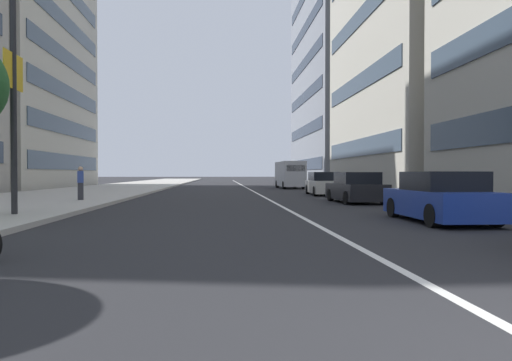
{
  "coord_description": "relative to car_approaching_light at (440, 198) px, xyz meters",
  "views": [
    {
      "loc": [
        -2.5,
        2.59,
        1.39
      ],
      "look_at": [
        10.38,
        1.55,
        1.19
      ],
      "focal_mm": 30.91,
      "sensor_mm": 36.0,
      "label": 1
    }
  ],
  "objects": [
    {
      "name": "car_mid_block_traffic",
      "position": [
        8.48,
        -0.16,
        -0.0
      ],
      "size": [
        4.21,
        2.01,
        1.47
      ],
      "rotation": [
        0.0,
        0.0,
        0.02
      ],
      "color": "black",
      "rests_on": "ground"
    },
    {
      "name": "lane_centre_stripe",
      "position": [
        25.24,
        3.75,
        -0.67
      ],
      "size": [
        110.0,
        0.16,
        0.01
      ],
      "primitive_type": "cube",
      "color": "silver",
      "rests_on": "ground"
    },
    {
      "name": "car_following_behind",
      "position": [
        16.17,
        -0.41,
        0.03
      ],
      "size": [
        4.75,
        2.03,
        1.5
      ],
      "rotation": [
        0.0,
        0.0,
        -0.05
      ],
      "color": "beige",
      "rests_on": "ground"
    },
    {
      "name": "car_approaching_light",
      "position": [
        0.0,
        0.0,
        0.0
      ],
      "size": [
        4.13,
        1.97,
        1.45
      ],
      "rotation": [
        0.0,
        0.0,
        -0.02
      ],
      "color": "navy",
      "rests_on": "ground"
    },
    {
      "name": "street_lamp_with_banners",
      "position": [
        1.88,
        12.35,
        4.1
      ],
      "size": [
        1.26,
        2.3,
        7.67
      ],
      "color": "#232326",
      "rests_on": "sidewalk_right_plaza"
    },
    {
      "name": "delivery_van_ahead",
      "position": [
        29.33,
        -0.25,
        0.68
      ],
      "size": [
        6.0,
        2.17,
        2.54
      ],
      "rotation": [
        0.0,
        0.0,
        0.03
      ],
      "color": "#B7B7BC",
      "rests_on": "ground"
    },
    {
      "name": "pedestrian_on_plaza",
      "position": [
        9.32,
        12.99,
        0.27
      ],
      "size": [
        0.45,
        0.34,
        1.59
      ],
      "rotation": [
        0.0,
        0.0,
        1.79
      ],
      "color": "#2D2D33",
      "rests_on": "sidewalk_right_plaza"
    },
    {
      "name": "office_tower_far_left_down_avenue",
      "position": [
        49.93,
        -13.95,
        16.17
      ],
      "size": [
        24.57,
        16.66,
        33.7
      ],
      "color": "gray",
      "rests_on": "ground"
    },
    {
      "name": "sidewalk_right_plaza",
      "position": [
        20.24,
        15.77,
        -0.6
      ],
      "size": [
        160.0,
        9.21,
        0.15
      ],
      "primitive_type": "cube",
      "color": "#B2ADA3",
      "rests_on": "ground"
    }
  ]
}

